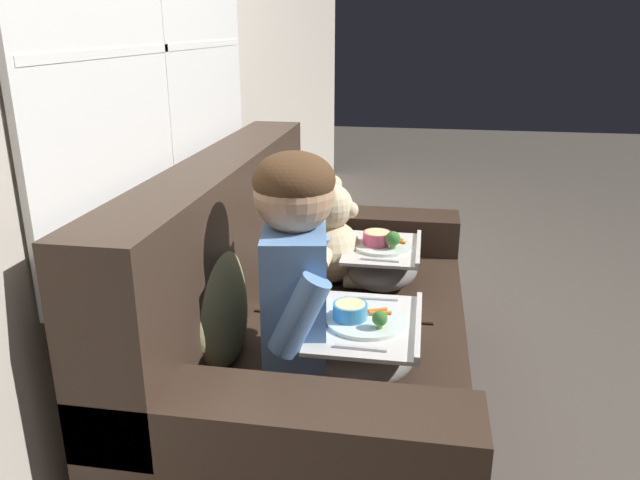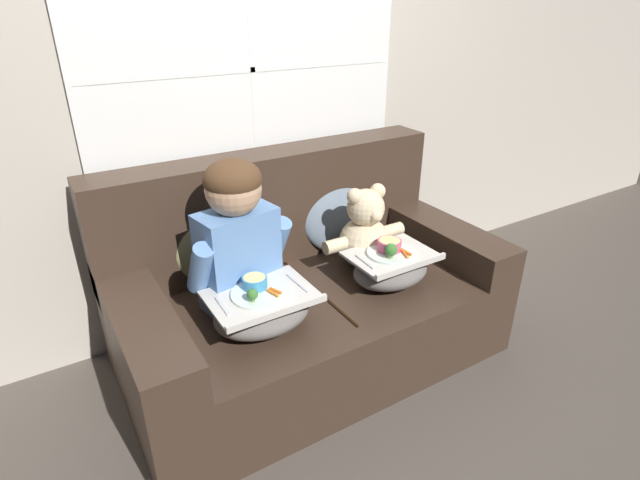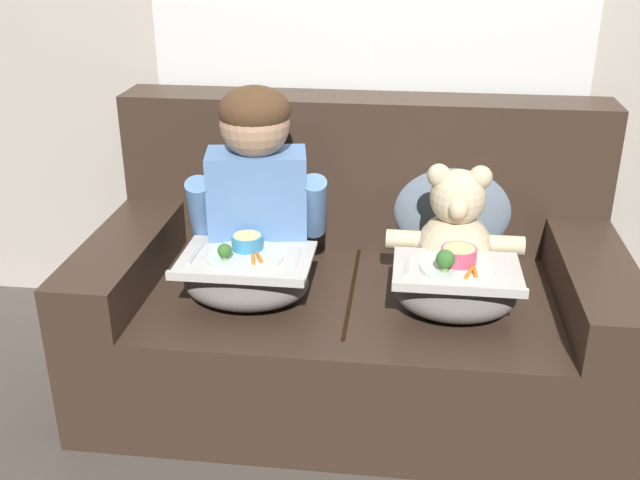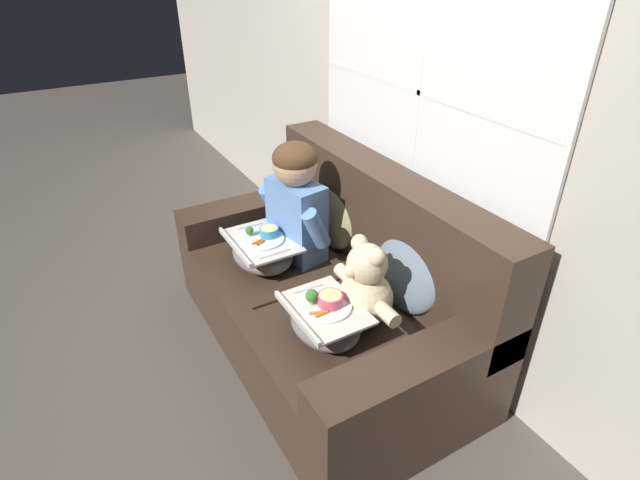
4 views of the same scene
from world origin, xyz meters
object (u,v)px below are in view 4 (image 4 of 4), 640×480
Objects in this scene: child_figure at (296,196)px; lap_tray_teddy at (325,320)px; teddy_bear at (365,289)px; throw_pillow_behind_child at (335,211)px; lap_tray_child at (262,251)px; couch at (334,293)px; throw_pillow_behind_teddy at (410,268)px.

child_figure is 1.68× the size of lap_tray_teddy.
teddy_bear is (0.67, -0.00, -0.18)m from child_figure.
throw_pillow_behind_child is at bearing 90.05° from child_figure.
teddy_bear reaches higher than lap_tray_child.
lap_tray_child is at bearing -142.69° from couch.
couch is at bearing 7.27° from child_figure.
couch is 0.45m from lap_tray_child.
lap_tray_teddy is at bearing -0.06° from lap_tray_child.
couch is 3.88× the size of throw_pillow_behind_teddy.
child_figure is at bearing -159.36° from throw_pillow_behind_teddy.
child_figure is at bearing -89.95° from throw_pillow_behind_child.
throw_pillow_behind_child reaches higher than lap_tray_child.
lap_tray_teddy is at bearing -17.69° from child_figure.
throw_pillow_behind_teddy is at bearing 20.64° from child_figure.
child_figure reaches higher than throw_pillow_behind_teddy.
throw_pillow_behind_child is 0.82m from lap_tray_teddy.
lap_tray_child is 0.67m from lap_tray_teddy.
child_figure is (0.00, -0.25, 0.16)m from throw_pillow_behind_child.
teddy_bear is at bearing 89.91° from lap_tray_teddy.
throw_pillow_behind_child is at bearing 147.96° from couch.
throw_pillow_behind_child is 0.30m from child_figure.
throw_pillow_behind_teddy is 1.00× the size of teddy_bear.
child_figure is 1.45× the size of teddy_bear.
lap_tray_teddy is at bearing -34.83° from throw_pillow_behind_child.
teddy_bear is at bearing -21.00° from throw_pillow_behind_child.
throw_pillow_behind_child is 0.99× the size of teddy_bear.
teddy_bear is 1.08× the size of lap_tray_child.
couch reaches higher than lap_tray_teddy.
throw_pillow_behind_teddy is at bearing 89.95° from lap_tray_teddy.
throw_pillow_behind_teddy is (0.33, 0.21, 0.28)m from couch.
lap_tray_teddy is (0.67, -0.00, 0.00)m from lap_tray_child.
throw_pillow_behind_teddy is 0.26m from teddy_bear.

